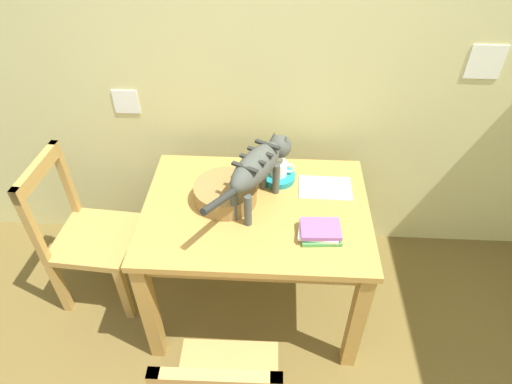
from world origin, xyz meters
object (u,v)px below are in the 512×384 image
(cat, at_px, (259,166))
(wooden_chair_far, at_px, (88,235))
(saucer_bowl, at_px, (278,177))
(coffee_mug, at_px, (279,168))
(dining_table, at_px, (256,222))
(magazine, at_px, (325,188))
(book_stack, at_px, (320,232))
(wicker_basket, at_px, (225,193))

(cat, relative_size, wooden_chair_far, 0.69)
(saucer_bowl, distance_m, coffee_mug, 0.06)
(dining_table, distance_m, magazine, 0.40)
(saucer_bowl, xyz_separation_m, book_stack, (0.19, -0.40, 0.01))
(magazine, relative_size, book_stack, 1.34)
(dining_table, xyz_separation_m, cat, (0.01, 0.05, 0.32))
(dining_table, height_order, book_stack, book_stack)
(saucer_bowl, bearing_deg, magazine, -14.21)
(coffee_mug, xyz_separation_m, wicker_basket, (-0.26, -0.18, -0.02))
(book_stack, relative_size, wicker_basket, 0.65)
(magazine, xyz_separation_m, wooden_chair_far, (-1.28, -0.10, -0.31))
(book_stack, height_order, wicker_basket, wicker_basket)
(cat, bearing_deg, book_stack, -10.29)
(magazine, distance_m, book_stack, 0.34)
(dining_table, xyz_separation_m, saucer_bowl, (0.11, 0.23, 0.12))
(dining_table, xyz_separation_m, magazine, (0.35, 0.16, 0.10))
(cat, distance_m, wooden_chair_far, 1.09)
(dining_table, height_order, saucer_bowl, saucer_bowl)
(dining_table, bearing_deg, wicker_basket, 163.57)
(magazine, relative_size, wooden_chair_far, 0.29)
(wicker_basket, bearing_deg, saucer_bowl, 34.87)
(dining_table, distance_m, cat, 0.32)
(dining_table, distance_m, saucer_bowl, 0.27)
(magazine, xyz_separation_m, wicker_basket, (-0.50, -0.12, 0.05))
(cat, xyz_separation_m, book_stack, (0.29, -0.22, -0.19))
(saucer_bowl, height_order, magazine, saucer_bowl)
(coffee_mug, bearing_deg, dining_table, -115.92)
(magazine, distance_m, wooden_chair_far, 1.32)
(saucer_bowl, bearing_deg, wicker_basket, -145.13)
(saucer_bowl, height_order, book_stack, book_stack)
(coffee_mug, bearing_deg, book_stack, -64.67)
(saucer_bowl, bearing_deg, book_stack, -64.28)
(wicker_basket, bearing_deg, coffee_mug, 34.52)
(dining_table, relative_size, cat, 1.75)
(saucer_bowl, bearing_deg, wooden_chair_far, -170.98)
(cat, xyz_separation_m, magazine, (0.33, 0.12, -0.22))
(wooden_chair_far, bearing_deg, dining_table, 90.53)
(magazine, height_order, wooden_chair_far, wooden_chair_far)
(dining_table, relative_size, coffee_mug, 8.78)
(coffee_mug, xyz_separation_m, magazine, (0.24, -0.06, -0.07))
(saucer_bowl, distance_m, wicker_basket, 0.32)
(coffee_mug, bearing_deg, magazine, -14.41)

